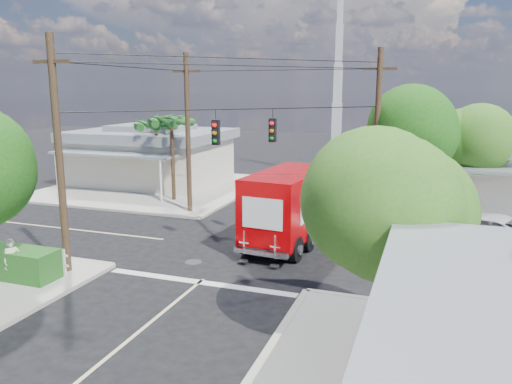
% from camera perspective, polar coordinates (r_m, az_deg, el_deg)
% --- Properties ---
extents(ground, '(120.00, 120.00, 0.00)m').
position_cam_1_polar(ground, '(22.64, -1.70, -6.43)').
color(ground, black).
rests_on(ground, ground).
extents(sidewalk_ne, '(14.12, 14.12, 0.14)m').
position_cam_1_polar(sidewalk_ne, '(31.87, 24.52, -2.03)').
color(sidewalk_ne, '#ABA69B').
rests_on(sidewalk_ne, ground).
extents(sidewalk_nw, '(14.12, 14.12, 0.14)m').
position_cam_1_polar(sidewalk_nw, '(36.80, -11.45, 0.52)').
color(sidewalk_nw, '#ABA69B').
rests_on(sidewalk_nw, ground).
extents(road_markings, '(32.00, 32.00, 0.01)m').
position_cam_1_polar(road_markings, '(21.35, -3.13, -7.57)').
color(road_markings, beige).
rests_on(road_markings, ground).
extents(building_nw, '(10.80, 10.20, 4.30)m').
position_cam_1_polar(building_nw, '(38.38, -11.81, 4.21)').
color(building_nw, beige).
rests_on(building_nw, sidewalk_nw).
extents(radio_tower, '(0.80, 0.80, 17.00)m').
position_cam_1_polar(radio_tower, '(40.75, 9.26, 9.56)').
color(radio_tower, silver).
rests_on(radio_tower, ground).
extents(tree_ne_front, '(4.21, 4.14, 6.66)m').
position_cam_1_polar(tree_ne_front, '(26.92, 18.25, 6.26)').
color(tree_ne_front, '#422D1C').
rests_on(tree_ne_front, sidewalk_ne).
extents(tree_ne_back, '(3.77, 3.66, 5.82)m').
position_cam_1_polar(tree_ne_back, '(29.23, 23.41, 5.12)').
color(tree_ne_back, '#422D1C').
rests_on(tree_ne_back, sidewalk_ne).
extents(tree_se, '(3.67, 3.54, 5.62)m').
position_cam_1_polar(tree_se, '(13.19, 15.55, -1.86)').
color(tree_se, '#422D1C').
rests_on(tree_se, sidewalk_se).
extents(palm_nw_front, '(3.01, 3.08, 5.59)m').
position_cam_1_polar(palm_nw_front, '(31.58, -9.65, 7.89)').
color(palm_nw_front, '#422D1C').
rests_on(palm_nw_front, sidewalk_nw).
extents(palm_nw_back, '(3.01, 3.08, 5.19)m').
position_cam_1_polar(palm_nw_back, '(33.90, -11.37, 7.44)').
color(palm_nw_back, '#422D1C').
rests_on(palm_nw_back, sidewalk_nw).
extents(utility_poles, '(12.00, 10.68, 9.00)m').
position_cam_1_polar(utility_poles, '(23.73, -3.95, 5.94)').
color(utility_poles, '#473321').
rests_on(utility_poles, ground).
extents(picket_fence, '(5.94, 0.06, 1.00)m').
position_cam_1_polar(picket_fence, '(22.19, -26.62, -6.24)').
color(picket_fence, silver).
rests_on(picket_fence, sidewalk_sw).
extents(vending_boxes, '(1.90, 0.50, 1.10)m').
position_cam_1_polar(vending_boxes, '(27.05, 16.17, -2.36)').
color(vending_boxes, red).
rests_on(vending_boxes, sidewalk_ne).
extents(delivery_truck, '(3.21, 8.10, 3.42)m').
position_cam_1_polar(delivery_truck, '(23.27, 4.34, -1.52)').
color(delivery_truck, black).
rests_on(delivery_truck, ground).
extents(parked_car, '(6.40, 4.53, 1.62)m').
position_cam_1_polar(parked_car, '(24.19, 26.32, -4.47)').
color(parked_car, silver).
rests_on(parked_car, ground).
extents(pedestrian, '(0.65, 0.70, 1.60)m').
position_cam_1_polar(pedestrian, '(20.28, -26.09, -7.04)').
color(pedestrian, beige).
rests_on(pedestrian, sidewalk_sw).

